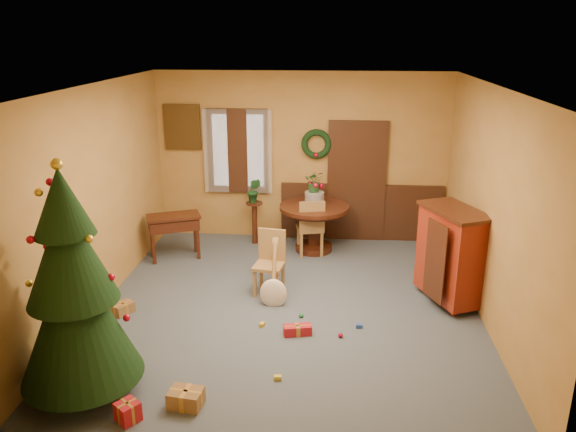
# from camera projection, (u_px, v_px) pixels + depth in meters

# --- Properties ---
(room_envelope) EXTENTS (5.50, 5.50, 5.50)m
(room_envelope) POSITION_uv_depth(u_px,v_px,m) (313.00, 177.00, 9.69)
(room_envelope) COLOR #343E4C
(room_envelope) RESTS_ON ground
(dining_table) EXTENTS (1.15, 1.15, 0.79)m
(dining_table) POSITION_uv_depth(u_px,v_px,m) (314.00, 219.00, 9.29)
(dining_table) COLOR black
(dining_table) RESTS_ON floor
(urn) EXTENTS (0.32, 0.32, 0.23)m
(urn) POSITION_uv_depth(u_px,v_px,m) (314.00, 199.00, 9.18)
(urn) COLOR slate
(urn) RESTS_ON dining_table
(centerpiece_plant) EXTENTS (0.32, 0.28, 0.36)m
(centerpiece_plant) POSITION_uv_depth(u_px,v_px,m) (315.00, 181.00, 9.09)
(centerpiece_plant) COLOR #1E4C23
(centerpiece_plant) RESTS_ON urn
(chair_near) EXTENTS (0.45, 0.45, 0.91)m
(chair_near) POSITION_uv_depth(u_px,v_px,m) (270.00, 260.00, 7.83)
(chair_near) COLOR olive
(chair_near) RESTS_ON floor
(chair_far) EXTENTS (0.49, 0.49, 0.95)m
(chair_far) POSITION_uv_depth(u_px,v_px,m) (311.00, 226.00, 9.11)
(chair_far) COLOR olive
(chair_far) RESTS_ON floor
(guitar) EXTENTS (0.49, 0.63, 0.85)m
(guitar) POSITION_uv_depth(u_px,v_px,m) (273.00, 276.00, 7.44)
(guitar) COLOR #F2E1CA
(guitar) RESTS_ON floor
(plant_stand) EXTENTS (0.29, 0.29, 0.74)m
(plant_stand) POSITION_uv_depth(u_px,v_px,m) (255.00, 218.00, 9.64)
(plant_stand) COLOR black
(plant_stand) RESTS_ON floor
(stand_plant) EXTENTS (0.26, 0.22, 0.43)m
(stand_plant) POSITION_uv_depth(u_px,v_px,m) (254.00, 190.00, 9.48)
(stand_plant) COLOR #19471E
(stand_plant) RESTS_ON plant_stand
(christmas_tree) EXTENTS (1.19, 1.19, 2.45)m
(christmas_tree) POSITION_uv_depth(u_px,v_px,m) (73.00, 290.00, 5.38)
(christmas_tree) COLOR #382111
(christmas_tree) RESTS_ON floor
(writing_desk) EXTENTS (0.92, 0.70, 0.74)m
(writing_desk) POSITION_uv_depth(u_px,v_px,m) (174.00, 226.00, 8.98)
(writing_desk) COLOR black
(writing_desk) RESTS_ON floor
(sideboard) EXTENTS (0.91, 1.17, 1.33)m
(sideboard) POSITION_uv_depth(u_px,v_px,m) (452.00, 253.00, 7.47)
(sideboard) COLOR #5C140A
(sideboard) RESTS_ON floor
(gift_a) EXTENTS (0.35, 0.28, 0.18)m
(gift_a) POSITION_uv_depth(u_px,v_px,m) (186.00, 398.00, 5.53)
(gift_a) COLOR brown
(gift_a) RESTS_ON floor
(gift_b) EXTENTS (0.28, 0.28, 0.20)m
(gift_b) POSITION_uv_depth(u_px,v_px,m) (128.00, 412.00, 5.31)
(gift_b) COLOR #AA1620
(gift_b) RESTS_ON floor
(gift_c) EXTENTS (0.30, 0.32, 0.15)m
(gift_c) POSITION_uv_depth(u_px,v_px,m) (123.00, 308.00, 7.34)
(gift_c) COLOR brown
(gift_c) RESTS_ON floor
(gift_d) EXTENTS (0.36, 0.21, 0.12)m
(gift_d) POSITION_uv_depth(u_px,v_px,m) (297.00, 330.00, 6.83)
(gift_d) COLOR #AA1620
(gift_d) RESTS_ON floor
(toy_a) EXTENTS (0.08, 0.06, 0.05)m
(toy_a) POSITION_uv_depth(u_px,v_px,m) (359.00, 326.00, 6.99)
(toy_a) COLOR #2649A4
(toy_a) RESTS_ON floor
(toy_b) EXTENTS (0.06, 0.06, 0.06)m
(toy_b) POSITION_uv_depth(u_px,v_px,m) (301.00, 315.00, 7.25)
(toy_b) COLOR #258B40
(toy_b) RESTS_ON floor
(toy_c) EXTENTS (0.07, 0.09, 0.05)m
(toy_c) POSITION_uv_depth(u_px,v_px,m) (262.00, 325.00, 7.03)
(toy_c) COLOR gold
(toy_c) RESTS_ON floor
(toy_d) EXTENTS (0.06, 0.06, 0.06)m
(toy_d) POSITION_uv_depth(u_px,v_px,m) (341.00, 335.00, 6.77)
(toy_d) COLOR #AF0B29
(toy_d) RESTS_ON floor
(toy_e) EXTENTS (0.09, 0.06, 0.05)m
(toy_e) POSITION_uv_depth(u_px,v_px,m) (278.00, 378.00, 5.95)
(toy_e) COLOR gold
(toy_e) RESTS_ON floor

